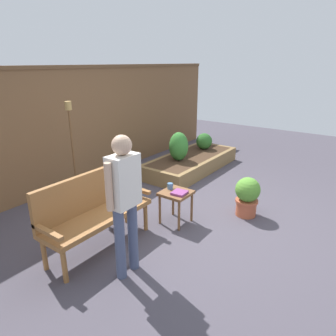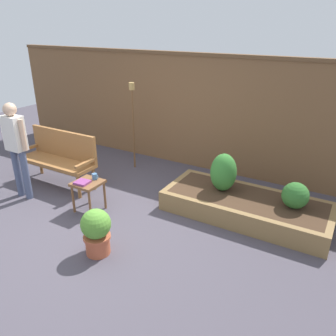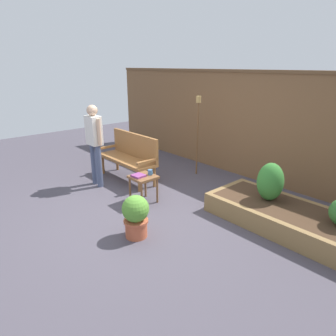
{
  "view_description": "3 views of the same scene",
  "coord_description": "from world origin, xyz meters",
  "px_view_note": "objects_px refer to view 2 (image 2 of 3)",
  "views": [
    {
      "loc": [
        -3.6,
        -2.04,
        2.22
      ],
      "look_at": [
        0.3,
        0.78,
        0.53
      ],
      "focal_mm": 32.66,
      "sensor_mm": 36.0,
      "label": 1
    },
    {
      "loc": [
        2.97,
        -3.12,
        2.65
      ],
      "look_at": [
        0.6,
        0.93,
        0.63
      ],
      "focal_mm": 36.29,
      "sensor_mm": 36.0,
      "label": 2
    },
    {
      "loc": [
        3.48,
        -2.64,
        2.25
      ],
      "look_at": [
        -0.19,
        0.61,
        0.56
      ],
      "focal_mm": 32.2,
      "sensor_mm": 36.0,
      "label": 3
    }
  ],
  "objects_px": {
    "garden_bench": "(60,154)",
    "book_on_table": "(82,182)",
    "side_table": "(88,187)",
    "potted_boxwood": "(96,230)",
    "person_by_bench": "(16,143)",
    "tiki_torch": "(133,111)",
    "cup_on_table": "(95,176)",
    "shrub_far_corner": "(295,195)",
    "shrub_near_bench": "(223,172)"
  },
  "relations": [
    {
      "from": "tiki_torch",
      "to": "book_on_table",
      "type": "bearing_deg",
      "value": -78.74
    },
    {
      "from": "potted_boxwood",
      "to": "garden_bench",
      "type": "bearing_deg",
      "value": 146.8
    },
    {
      "from": "shrub_far_corner",
      "to": "shrub_near_bench",
      "type": "bearing_deg",
      "value": 180.0
    },
    {
      "from": "garden_bench",
      "to": "cup_on_table",
      "type": "height_order",
      "value": "garden_bench"
    },
    {
      "from": "garden_bench",
      "to": "book_on_table",
      "type": "xyz_separation_m",
      "value": [
        1.05,
        -0.57,
        -0.05
      ]
    },
    {
      "from": "garden_bench",
      "to": "potted_boxwood",
      "type": "bearing_deg",
      "value": -33.2
    },
    {
      "from": "garden_bench",
      "to": "person_by_bench",
      "type": "xyz_separation_m",
      "value": [
        -0.15,
        -0.69,
        0.39
      ]
    },
    {
      "from": "shrub_near_bench",
      "to": "tiki_torch",
      "type": "relative_size",
      "value": 0.35
    },
    {
      "from": "potted_boxwood",
      "to": "person_by_bench",
      "type": "height_order",
      "value": "person_by_bench"
    },
    {
      "from": "side_table",
      "to": "tiki_torch",
      "type": "bearing_deg",
      "value": 102.65
    },
    {
      "from": "garden_bench",
      "to": "shrub_near_bench",
      "type": "relative_size",
      "value": 2.47
    },
    {
      "from": "side_table",
      "to": "book_on_table",
      "type": "distance_m",
      "value": 0.13
    },
    {
      "from": "tiki_torch",
      "to": "person_by_bench",
      "type": "height_order",
      "value": "tiki_torch"
    },
    {
      "from": "shrub_far_corner",
      "to": "person_by_bench",
      "type": "relative_size",
      "value": 0.23
    },
    {
      "from": "garden_bench",
      "to": "shrub_far_corner",
      "type": "relative_size",
      "value": 3.95
    },
    {
      "from": "shrub_near_bench",
      "to": "cup_on_table",
      "type": "bearing_deg",
      "value": -149.55
    },
    {
      "from": "book_on_table",
      "to": "garden_bench",
      "type": "bearing_deg",
      "value": 146.69
    },
    {
      "from": "garden_bench",
      "to": "book_on_table",
      "type": "distance_m",
      "value": 1.2
    },
    {
      "from": "potted_boxwood",
      "to": "person_by_bench",
      "type": "xyz_separation_m",
      "value": [
        -2.03,
        0.54,
        0.61
      ]
    },
    {
      "from": "cup_on_table",
      "to": "tiki_torch",
      "type": "bearing_deg",
      "value": 104.77
    },
    {
      "from": "person_by_bench",
      "to": "potted_boxwood",
      "type": "bearing_deg",
      "value": -14.84
    },
    {
      "from": "shrub_far_corner",
      "to": "person_by_bench",
      "type": "xyz_separation_m",
      "value": [
        -3.97,
        -1.3,
        0.45
      ]
    },
    {
      "from": "garden_bench",
      "to": "person_by_bench",
      "type": "distance_m",
      "value": 0.81
    },
    {
      "from": "person_by_bench",
      "to": "shrub_far_corner",
      "type": "bearing_deg",
      "value": 18.15
    },
    {
      "from": "side_table",
      "to": "shrub_far_corner",
      "type": "distance_m",
      "value": 2.96
    },
    {
      "from": "book_on_table",
      "to": "shrub_near_bench",
      "type": "bearing_deg",
      "value": 29.49
    },
    {
      "from": "person_by_bench",
      "to": "garden_bench",
      "type": "bearing_deg",
      "value": 77.88
    },
    {
      "from": "tiki_torch",
      "to": "person_by_bench",
      "type": "bearing_deg",
      "value": -113.73
    },
    {
      "from": "side_table",
      "to": "person_by_bench",
      "type": "distance_m",
      "value": 1.36
    },
    {
      "from": "shrub_far_corner",
      "to": "person_by_bench",
      "type": "distance_m",
      "value": 4.21
    },
    {
      "from": "cup_on_table",
      "to": "potted_boxwood",
      "type": "relative_size",
      "value": 0.19
    },
    {
      "from": "side_table",
      "to": "tiki_torch",
      "type": "height_order",
      "value": "tiki_torch"
    },
    {
      "from": "side_table",
      "to": "book_on_table",
      "type": "relative_size",
      "value": 2.4
    },
    {
      "from": "book_on_table",
      "to": "potted_boxwood",
      "type": "bearing_deg",
      "value": -43.4
    },
    {
      "from": "garden_bench",
      "to": "side_table",
      "type": "xyz_separation_m",
      "value": [
        1.08,
        -0.49,
        -0.15
      ]
    },
    {
      "from": "cup_on_table",
      "to": "book_on_table",
      "type": "bearing_deg",
      "value": -107.27
    },
    {
      "from": "tiki_torch",
      "to": "person_by_bench",
      "type": "relative_size",
      "value": 1.06
    },
    {
      "from": "cup_on_table",
      "to": "tiki_torch",
      "type": "relative_size",
      "value": 0.07
    },
    {
      "from": "tiki_torch",
      "to": "shrub_far_corner",
      "type": "bearing_deg",
      "value": -11.15
    },
    {
      "from": "book_on_table",
      "to": "shrub_far_corner",
      "type": "height_order",
      "value": "shrub_far_corner"
    },
    {
      "from": "cup_on_table",
      "to": "shrub_far_corner",
      "type": "distance_m",
      "value": 2.88
    },
    {
      "from": "tiki_torch",
      "to": "shrub_near_bench",
      "type": "bearing_deg",
      "value": -16.51
    },
    {
      "from": "tiki_torch",
      "to": "garden_bench",
      "type": "bearing_deg",
      "value": -119.55
    },
    {
      "from": "person_by_bench",
      "to": "cup_on_table",
      "type": "bearing_deg",
      "value": 14.48
    },
    {
      "from": "garden_bench",
      "to": "shrub_far_corner",
      "type": "xyz_separation_m",
      "value": [
        3.83,
        0.61,
        -0.06
      ]
    },
    {
      "from": "side_table",
      "to": "cup_on_table",
      "type": "bearing_deg",
      "value": 74.74
    },
    {
      "from": "garden_bench",
      "to": "tiki_torch",
      "type": "xyz_separation_m",
      "value": [
        0.69,
        1.23,
        0.59
      ]
    },
    {
      "from": "garden_bench",
      "to": "person_by_bench",
      "type": "relative_size",
      "value": 0.92
    },
    {
      "from": "cup_on_table",
      "to": "person_by_bench",
      "type": "distance_m",
      "value": 1.37
    },
    {
      "from": "potted_boxwood",
      "to": "side_table",
      "type": "bearing_deg",
      "value": 137.39
    }
  ]
}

